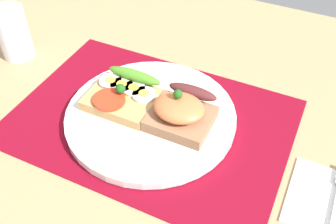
% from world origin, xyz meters
% --- Properties ---
extents(ground_plane, '(1.20, 0.90, 0.03)m').
position_xyz_m(ground_plane, '(0.00, 0.00, -0.02)').
color(ground_plane, tan).
extents(placemat, '(0.43, 0.30, 0.00)m').
position_xyz_m(placemat, '(0.00, 0.00, 0.00)').
color(placemat, maroon).
rests_on(placemat, ground_plane).
extents(plate, '(0.27, 0.27, 0.01)m').
position_xyz_m(plate, '(0.00, 0.00, 0.01)').
color(plate, white).
rests_on(plate, placemat).
extents(sandwich_egg_tomato, '(0.11, 0.10, 0.04)m').
position_xyz_m(sandwich_egg_tomato, '(-0.05, 0.01, 0.03)').
color(sandwich_egg_tomato, tan).
rests_on(sandwich_egg_tomato, plate).
extents(sandwich_salmon, '(0.09, 0.10, 0.06)m').
position_xyz_m(sandwich_salmon, '(0.05, 0.01, 0.04)').
color(sandwich_salmon, '#956747').
rests_on(sandwich_salmon, plate).
extents(drinking_glass, '(0.06, 0.06, 0.10)m').
position_xyz_m(drinking_glass, '(-0.31, 0.05, 0.05)').
color(drinking_glass, silver).
rests_on(drinking_glass, ground_plane).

